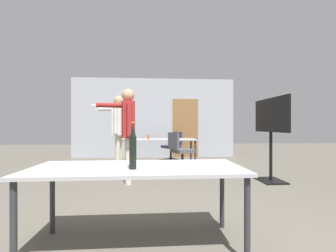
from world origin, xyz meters
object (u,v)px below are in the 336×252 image
office_chair_far_left (173,147)px  person_near_casual (127,125)px  tv_screen (271,128)px  beer_bottle (133,147)px  person_far_watching (118,125)px  office_chair_mid_tucked (180,152)px  drink_cup (148,137)px

office_chair_far_left → person_near_casual: bearing=126.2°
tv_screen → person_near_casual: 2.83m
beer_bottle → person_far_watching: bearing=100.5°
office_chair_far_left → office_chair_mid_tucked: office_chair_mid_tucked is taller
person_far_watching → drink_cup: size_ratio=15.80×
tv_screen → office_chair_far_left: bearing=-148.7°
beer_bottle → tv_screen: bearing=43.0°
person_near_casual → office_chair_far_left: size_ratio=2.00×
office_chair_far_left → drink_cup: bearing=105.5°
person_near_casual → office_chair_far_left: 3.05m
office_chair_mid_tucked → beer_bottle: 3.72m
drink_cup → beer_bottle: bearing=-90.8°
tv_screen → person_near_casual: size_ratio=0.91×
person_near_casual → office_chair_mid_tucked: size_ratio=1.93×
beer_bottle → drink_cup: size_ratio=3.53×
person_far_watching → drink_cup: person_far_watching is taller
person_far_watching → beer_bottle: 3.58m
beer_bottle → drink_cup: bearing=89.2°
tv_screen → person_far_watching: bearing=-110.2°
person_far_watching → beer_bottle: person_far_watching is taller
person_far_watching → office_chair_mid_tucked: person_far_watching is taller
office_chair_far_left → drink_cup: size_ratio=7.85×
person_far_watching → office_chair_mid_tucked: size_ratio=1.95×
office_chair_far_left → drink_cup: office_chair_far_left is taller
office_chair_mid_tucked → drink_cup: 1.13m
person_far_watching → person_near_casual: size_ratio=1.01×
person_far_watching → office_chair_far_left: 2.30m
beer_bottle → office_chair_far_left: bearing=81.0°
office_chair_mid_tucked → beer_bottle: bearing=-39.3°
tv_screen → office_chair_mid_tucked: 2.17m
person_near_casual → person_far_watching: bearing=6.1°
tv_screen → drink_cup: tv_screen is taller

